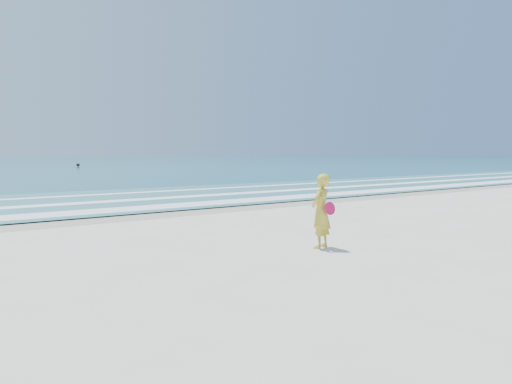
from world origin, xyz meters
TOP-DOWN VIEW (x-y plane):
  - ground at (0.00, 0.00)m, footprint 400.00×400.00m
  - wet_sand at (0.00, 9.00)m, footprint 400.00×2.40m
  - shallow at (0.00, 14.00)m, footprint 400.00×10.00m
  - foam_near at (0.00, 10.30)m, footprint 400.00×1.40m
  - foam_mid at (0.00, 13.20)m, footprint 400.00×0.90m
  - foam_far at (0.00, 16.50)m, footprint 400.00×0.60m
  - buoy at (14.70, 61.29)m, footprint 0.44×0.44m
  - woman at (0.60, 1.65)m, footprint 0.65×0.54m

SIDE VIEW (x-z plane):
  - ground at x=0.00m, z-range 0.00..0.00m
  - wet_sand at x=0.00m, z-range 0.00..0.00m
  - shallow at x=0.00m, z-range 0.04..0.05m
  - foam_near at x=0.00m, z-range 0.05..0.06m
  - foam_mid at x=0.00m, z-range 0.05..0.06m
  - foam_far at x=0.00m, z-range 0.05..0.06m
  - buoy at x=14.70m, z-range 0.04..0.48m
  - woman at x=0.60m, z-range 0.00..1.53m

